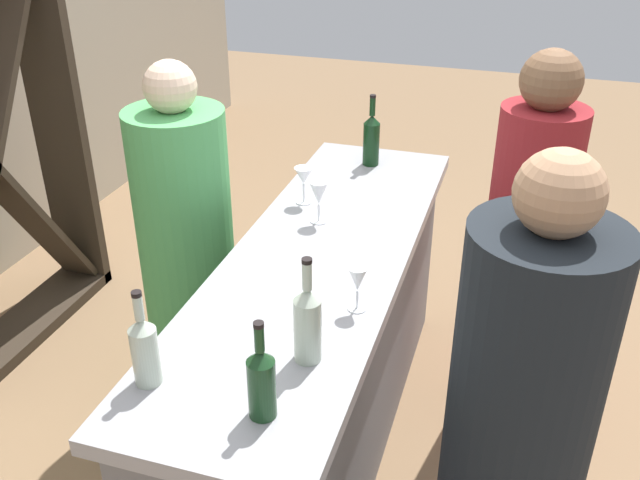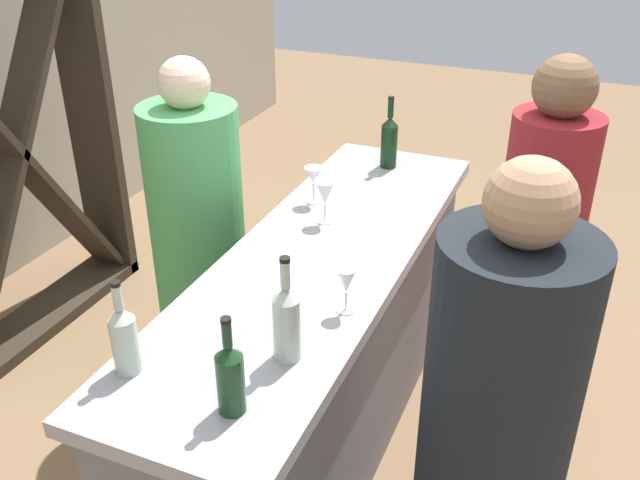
{
  "view_description": "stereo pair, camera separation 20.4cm",
  "coord_description": "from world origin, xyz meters",
  "px_view_note": "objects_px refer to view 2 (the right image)",
  "views": [
    {
      "loc": [
        -2.02,
        -0.63,
        2.11
      ],
      "look_at": [
        0.0,
        0.0,
        0.95
      ],
      "focal_mm": 39.41,
      "sensor_mm": 36.0,
      "label": 1
    },
    {
      "loc": [
        -1.95,
        -0.82,
        2.11
      ],
      "look_at": [
        0.0,
        0.0,
        0.95
      ],
      "focal_mm": 39.41,
      "sensor_mm": 36.0,
      "label": 2
    }
  ],
  "objects_px": {
    "wine_bottle_center_clear_pale": "(287,321)",
    "wine_glass_near_right": "(314,177)",
    "wine_bottle_second_left_clear_pale": "(124,338)",
    "person_right_guest": "(199,246)",
    "wine_rack": "(11,152)",
    "wine_glass_near_left": "(346,282)",
    "wine_glass_near_center": "(325,194)",
    "person_center_guest": "(534,268)",
    "person_left_guest": "(489,463)",
    "wine_bottle_leftmost_olive_green": "(230,376)",
    "wine_bottle_second_right_dark_green": "(389,141)"
  },
  "relations": [
    {
      "from": "wine_bottle_center_clear_pale",
      "to": "wine_glass_near_center",
      "type": "relative_size",
      "value": 1.95
    },
    {
      "from": "wine_rack",
      "to": "wine_glass_near_left",
      "type": "distance_m",
      "value": 1.95
    },
    {
      "from": "wine_glass_near_center",
      "to": "person_right_guest",
      "type": "relative_size",
      "value": 0.11
    },
    {
      "from": "wine_bottle_leftmost_olive_green",
      "to": "wine_bottle_second_right_dark_green",
      "type": "relative_size",
      "value": 0.87
    },
    {
      "from": "wine_glass_near_right",
      "to": "person_center_guest",
      "type": "bearing_deg",
      "value": -80.9
    },
    {
      "from": "wine_glass_near_left",
      "to": "wine_bottle_leftmost_olive_green",
      "type": "bearing_deg",
      "value": 168.55
    },
    {
      "from": "wine_bottle_center_clear_pale",
      "to": "wine_bottle_second_right_dark_green",
      "type": "bearing_deg",
      "value": 6.74
    },
    {
      "from": "wine_glass_near_right",
      "to": "wine_bottle_second_left_clear_pale",
      "type": "bearing_deg",
      "value": 177.86
    },
    {
      "from": "wine_glass_near_center",
      "to": "wine_rack",
      "type": "bearing_deg",
      "value": 88.45
    },
    {
      "from": "wine_bottle_leftmost_olive_green",
      "to": "wine_glass_near_right",
      "type": "relative_size",
      "value": 1.85
    },
    {
      "from": "person_right_guest",
      "to": "wine_glass_near_right",
      "type": "bearing_deg",
      "value": 12.29
    },
    {
      "from": "wine_glass_near_center",
      "to": "wine_glass_near_left",
      "type": "bearing_deg",
      "value": -151.4
    },
    {
      "from": "wine_bottle_center_clear_pale",
      "to": "wine_glass_near_left",
      "type": "xyz_separation_m",
      "value": [
        0.27,
        -0.07,
        -0.02
      ]
    },
    {
      "from": "person_center_guest",
      "to": "person_right_guest",
      "type": "distance_m",
      "value": 1.36
    },
    {
      "from": "wine_bottle_center_clear_pale",
      "to": "person_right_guest",
      "type": "relative_size",
      "value": 0.22
    },
    {
      "from": "wine_glass_near_center",
      "to": "person_left_guest",
      "type": "xyz_separation_m",
      "value": [
        -0.79,
        -0.79,
        -0.29
      ]
    },
    {
      "from": "wine_bottle_second_right_dark_green",
      "to": "wine_glass_near_right",
      "type": "bearing_deg",
      "value": 161.18
    },
    {
      "from": "person_left_guest",
      "to": "person_center_guest",
      "type": "height_order",
      "value": "person_left_guest"
    },
    {
      "from": "wine_rack",
      "to": "person_left_guest",
      "type": "xyz_separation_m",
      "value": [
        -0.83,
        -2.36,
        -0.2
      ]
    },
    {
      "from": "person_right_guest",
      "to": "wine_rack",
      "type": "bearing_deg",
      "value": 173.64
    },
    {
      "from": "wine_bottle_second_right_dark_green",
      "to": "person_left_guest",
      "type": "relative_size",
      "value": 0.2
    },
    {
      "from": "wine_glass_near_center",
      "to": "wine_bottle_second_left_clear_pale",
      "type": "bearing_deg",
      "value": 171.62
    },
    {
      "from": "wine_rack",
      "to": "wine_bottle_leftmost_olive_green",
      "type": "distance_m",
      "value": 2.06
    },
    {
      "from": "wine_rack",
      "to": "wine_bottle_center_clear_pale",
      "type": "height_order",
      "value": "wine_rack"
    },
    {
      "from": "wine_glass_near_right",
      "to": "person_center_guest",
      "type": "xyz_separation_m",
      "value": [
        0.14,
        -0.86,
        -0.29
      ]
    },
    {
      "from": "wine_bottle_leftmost_olive_green",
      "to": "person_right_guest",
      "type": "relative_size",
      "value": 0.19
    },
    {
      "from": "wine_bottle_second_left_clear_pale",
      "to": "person_left_guest",
      "type": "bearing_deg",
      "value": -76.65
    },
    {
      "from": "wine_bottle_center_clear_pale",
      "to": "person_left_guest",
      "type": "height_order",
      "value": "person_left_guest"
    },
    {
      "from": "person_left_guest",
      "to": "person_right_guest",
      "type": "height_order",
      "value": "person_left_guest"
    },
    {
      "from": "wine_bottle_center_clear_pale",
      "to": "person_left_guest",
      "type": "bearing_deg",
      "value": -89.3
    },
    {
      "from": "wine_bottle_leftmost_olive_green",
      "to": "person_right_guest",
      "type": "distance_m",
      "value": 1.33
    },
    {
      "from": "wine_glass_near_left",
      "to": "person_left_guest",
      "type": "relative_size",
      "value": 0.09
    },
    {
      "from": "wine_bottle_center_clear_pale",
      "to": "person_center_guest",
      "type": "distance_m",
      "value": 1.24
    },
    {
      "from": "wine_bottle_second_left_clear_pale",
      "to": "person_right_guest",
      "type": "bearing_deg",
      "value": 22.74
    },
    {
      "from": "wine_rack",
      "to": "wine_glass_near_right",
      "type": "bearing_deg",
      "value": -86.23
    },
    {
      "from": "wine_bottle_leftmost_olive_green",
      "to": "person_left_guest",
      "type": "xyz_separation_m",
      "value": [
        0.25,
        -0.61,
        -0.28
      ]
    },
    {
      "from": "wine_bottle_center_clear_pale",
      "to": "wine_bottle_second_right_dark_green",
      "type": "xyz_separation_m",
      "value": [
        1.4,
        0.17,
        0.0
      ]
    },
    {
      "from": "wine_glass_near_left",
      "to": "person_left_guest",
      "type": "distance_m",
      "value": 0.63
    },
    {
      "from": "wine_bottle_center_clear_pale",
      "to": "person_center_guest",
      "type": "bearing_deg",
      "value": -26.71
    },
    {
      "from": "wine_glass_near_right",
      "to": "person_right_guest",
      "type": "height_order",
      "value": "person_right_guest"
    },
    {
      "from": "wine_rack",
      "to": "wine_bottle_second_right_dark_green",
      "type": "bearing_deg",
      "value": -70.93
    },
    {
      "from": "wine_rack",
      "to": "wine_bottle_center_clear_pale",
      "type": "xyz_separation_m",
      "value": [
        -0.84,
        -1.79,
        0.1
      ]
    },
    {
      "from": "wine_glass_near_left",
      "to": "person_left_guest",
      "type": "bearing_deg",
      "value": -117.64
    },
    {
      "from": "wine_rack",
      "to": "wine_glass_near_left",
      "type": "height_order",
      "value": "wine_rack"
    },
    {
      "from": "wine_bottle_center_clear_pale",
      "to": "wine_glass_near_right",
      "type": "height_order",
      "value": "wine_bottle_center_clear_pale"
    },
    {
      "from": "wine_bottle_second_right_dark_green",
      "to": "person_left_guest",
      "type": "xyz_separation_m",
      "value": [
        -1.39,
        -0.74,
        -0.3
      ]
    },
    {
      "from": "wine_bottle_leftmost_olive_green",
      "to": "person_center_guest",
      "type": "distance_m",
      "value": 1.46
    },
    {
      "from": "wine_bottle_leftmost_olive_green",
      "to": "person_left_guest",
      "type": "relative_size",
      "value": 0.18
    },
    {
      "from": "person_left_guest",
      "to": "person_right_guest",
      "type": "xyz_separation_m",
      "value": [
        0.79,
        1.36,
        -0.05
      ]
    },
    {
      "from": "wine_bottle_center_clear_pale",
      "to": "wine_glass_near_center",
      "type": "height_order",
      "value": "wine_bottle_center_clear_pale"
    }
  ]
}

